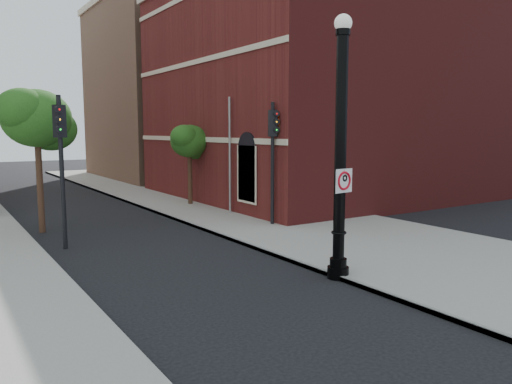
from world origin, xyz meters
TOP-DOWN VIEW (x-y plane):
  - ground at (0.00, 0.00)m, footprint 120.00×120.00m
  - sidewalk_right at (6.00, 10.00)m, footprint 8.00×60.00m
  - curb_edge at (2.05, 10.00)m, footprint 0.10×60.00m
  - brick_wall_building at (16.00, 14.00)m, footprint 22.30×16.30m
  - bg_building_tan_b at (16.00, 30.00)m, footprint 22.00×14.00m
  - lamppost at (2.15, -0.13)m, footprint 0.59×0.59m
  - no_parking_sign at (2.13, -0.30)m, footprint 0.63×0.12m
  - traffic_signal_left at (-3.28, 7.42)m, footprint 0.41×0.45m
  - traffic_signal_right at (4.81, 6.76)m, footprint 0.40×0.45m
  - utility_pole at (4.80, 10.26)m, footprint 0.11×0.11m
  - street_tree_a at (-3.38, 10.81)m, footprint 3.07×2.78m
  - street_tree_c at (4.47, 13.86)m, footprint 2.36×2.14m

SIDE VIEW (x-z plane):
  - ground at x=0.00m, z-range 0.00..0.00m
  - sidewalk_right at x=6.00m, z-range 0.00..0.12m
  - curb_edge at x=2.05m, z-range 0.00..0.14m
  - no_parking_sign at x=2.13m, z-range 2.36..2.99m
  - utility_pole at x=4.80m, z-range 0.00..5.50m
  - lamppost at x=2.15m, z-range -0.26..6.65m
  - street_tree_c at x=4.47m, z-range 1.22..5.48m
  - traffic_signal_right at x=4.81m, z-range 0.89..6.00m
  - traffic_signal_left at x=-3.28m, z-range 0.89..6.01m
  - street_tree_a at x=-3.38m, z-range 1.60..7.13m
  - brick_wall_building at x=16.00m, z-range 0.01..12.51m
  - bg_building_tan_b at x=16.00m, z-range 0.00..14.00m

